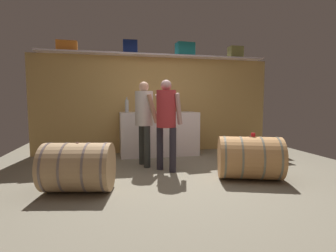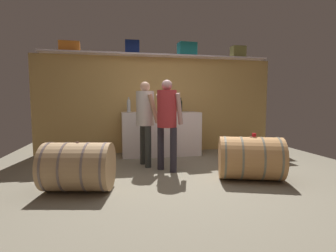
{
  "view_description": "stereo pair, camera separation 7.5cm",
  "coord_description": "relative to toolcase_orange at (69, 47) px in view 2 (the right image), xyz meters",
  "views": [
    {
      "loc": [
        -1.05,
        -3.65,
        1.17
      ],
      "look_at": [
        -0.25,
        -0.07,
        0.82
      ],
      "focal_mm": 27.37,
      "sensor_mm": 36.0,
      "label": 1
    },
    {
      "loc": [
        -0.98,
        -3.67,
        1.17
      ],
      "look_at": [
        -0.25,
        -0.07,
        0.82
      ],
      "focal_mm": 27.37,
      "sensor_mm": 36.0,
      "label": 2
    }
  ],
  "objects": [
    {
      "name": "winemaker_pouring",
      "position": [
        1.76,
        -1.58,
        -1.37
      ],
      "size": [
        0.45,
        0.48,
        1.52
      ],
      "rotation": [
        0.0,
        0.0,
        -0.87
      ],
      "color": "#2D2934",
      "rests_on": "ground"
    },
    {
      "name": "visitor_tasting",
      "position": [
        1.45,
        -1.17,
        -1.38
      ],
      "size": [
        0.41,
        0.48,
        1.52
      ],
      "rotation": [
        0.0,
        0.0,
        -1.35
      ],
      "color": "#313431",
      "rests_on": "ground"
    },
    {
      "name": "high_shelf_board",
      "position": [
        1.91,
        0.0,
        -0.12
      ],
      "size": [
        5.05,
        0.4,
        0.03
      ],
      "primitive_type": "cube",
      "color": "silver",
      "rests_on": "back_wall_panel"
    },
    {
      "name": "wine_barrel_near",
      "position": [
        2.89,
        -2.3,
        -1.99
      ],
      "size": [
        1.07,
        0.9,
        0.65
      ],
      "rotation": [
        0.0,
        0.0,
        -0.34
      ],
      "color": "tan",
      "rests_on": "ground"
    },
    {
      "name": "wine_bottle_dark",
      "position": [
        2.36,
        -0.14,
        -1.23
      ],
      "size": [
        0.07,
        0.07,
        0.32
      ],
      "color": "black",
      "rests_on": "work_cabinet"
    },
    {
      "name": "back_wall_panel",
      "position": [
        1.91,
        0.15,
        -1.22
      ],
      "size": [
        5.48,
        0.1,
        2.17
      ],
      "primitive_type": "cube",
      "color": "tan",
      "rests_on": "ground"
    },
    {
      "name": "ground_plane",
      "position": [
        1.91,
        -1.53,
        -2.32
      ],
      "size": [
        6.68,
        7.67,
        0.02
      ],
      "primitive_type": "cube",
      "color": "gray"
    },
    {
      "name": "toolcase_teal",
      "position": [
        2.54,
        0.0,
        0.04
      ],
      "size": [
        0.42,
        0.3,
        0.29
      ],
      "primitive_type": "cube",
      "rotation": [
        0.0,
        0.0,
        0.07
      ],
      "color": "#1A7B7F",
      "rests_on": "high_shelf_board"
    },
    {
      "name": "wine_barrel_far",
      "position": [
        0.43,
        -2.31,
        -1.99
      ],
      "size": [
        0.98,
        0.79,
        0.65
      ],
      "rotation": [
        0.0,
        0.0,
        -0.2
      ],
      "color": "tan",
      "rests_on": "ground"
    },
    {
      "name": "work_cabinet",
      "position": [
        1.88,
        -0.25,
        -1.84
      ],
      "size": [
        1.67,
        0.68,
        0.94
      ],
      "primitive_type": "cube",
      "color": "silver",
      "rests_on": "ground"
    },
    {
      "name": "tasting_cup",
      "position": [
        2.94,
        -2.3,
        -1.64
      ],
      "size": [
        0.06,
        0.06,
        0.05
      ],
      "primitive_type": "cylinder",
      "color": "red",
      "rests_on": "wine_barrel_near"
    },
    {
      "name": "toolcase_olive",
      "position": [
        3.79,
        0.0,
        0.03
      ],
      "size": [
        0.32,
        0.22,
        0.27
      ],
      "primitive_type": "cube",
      "rotation": [
        0.0,
        0.0,
        0.0
      ],
      "color": "olive",
      "rests_on": "high_shelf_board"
    },
    {
      "name": "wine_bottle_clear",
      "position": [
        1.2,
        -0.16,
        -1.22
      ],
      "size": [
        0.08,
        0.08,
        0.33
      ],
      "color": "#BABFC1",
      "rests_on": "work_cabinet"
    },
    {
      "name": "wine_glass",
      "position": [
        1.55,
        -0.28,
        -1.28
      ],
      "size": [
        0.07,
        0.07,
        0.14
      ],
      "color": "white",
      "rests_on": "work_cabinet"
    },
    {
      "name": "toolcase_navy",
      "position": [
        1.3,
        0.0,
        0.03
      ],
      "size": [
        0.31,
        0.26,
        0.28
      ],
      "primitive_type": "cube",
      "rotation": [
        0.0,
        0.0,
        -0.04
      ],
      "color": "navy",
      "rests_on": "high_shelf_board"
    },
    {
      "name": "wine_bottle_amber",
      "position": [
        2.16,
        -0.11,
        -1.25
      ],
      "size": [
        0.08,
        0.08,
        0.27
      ],
      "color": "brown",
      "rests_on": "work_cabinet"
    },
    {
      "name": "toolcase_orange",
      "position": [
        0.0,
        0.0,
        0.0
      ],
      "size": [
        0.42,
        0.21,
        0.21
      ],
      "primitive_type": "cube",
      "rotation": [
        0.0,
        0.0,
        0.06
      ],
      "color": "orange",
      "rests_on": "high_shelf_board"
    }
  ]
}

